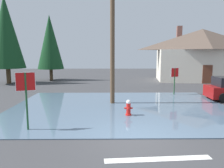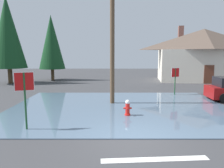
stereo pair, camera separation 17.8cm
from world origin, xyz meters
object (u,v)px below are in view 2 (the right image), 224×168
(pine_tree_tall_left, at_px, (8,32))
(stop_sign_near, at_px, (25,89))
(house, at_px, (203,54))
(stop_sign_far, at_px, (176,76))
(fire_hydrant, at_px, (128,108))
(pine_tree_mid_left, at_px, (52,42))
(utility_pole, at_px, (113,40))

(pine_tree_tall_left, bearing_deg, stop_sign_near, -62.96)
(house, bearing_deg, stop_sign_far, -122.81)
(stop_sign_far, bearing_deg, stop_sign_near, -137.04)
(fire_hydrant, height_order, pine_tree_mid_left, pine_tree_mid_left)
(fire_hydrant, height_order, utility_pole, utility_pole)
(stop_sign_far, distance_m, house, 10.83)
(pine_tree_mid_left, bearing_deg, fire_hydrant, -62.58)
(utility_pole, distance_m, pine_tree_mid_left, 14.60)
(fire_hydrant, distance_m, stop_sign_far, 7.14)
(utility_pole, bearing_deg, pine_tree_mid_left, 119.80)
(stop_sign_far, distance_m, pine_tree_tall_left, 17.79)
(stop_sign_near, distance_m, utility_pole, 6.49)
(utility_pole, distance_m, pine_tree_tall_left, 14.87)
(stop_sign_near, distance_m, house, 22.10)
(utility_pole, distance_m, stop_sign_far, 6.22)
(pine_tree_mid_left, bearing_deg, stop_sign_far, -38.76)
(fire_hydrant, distance_m, pine_tree_tall_left, 18.04)
(utility_pole, relative_size, house, 0.69)
(fire_hydrant, bearing_deg, pine_tree_tall_left, 133.23)
(fire_hydrant, xyz_separation_m, pine_tree_tall_left, (-11.87, 12.63, 5.02))
(house, bearing_deg, fire_hydrant, -123.75)
(stop_sign_far, height_order, pine_tree_tall_left, pine_tree_tall_left)
(utility_pole, height_order, house, utility_pole)
(house, xyz_separation_m, pine_tree_mid_left, (-17.90, 0.72, 1.41))
(stop_sign_far, xyz_separation_m, house, (5.80, 9.00, 1.65))
(stop_sign_near, distance_m, fire_hydrant, 5.01)
(fire_hydrant, relative_size, utility_pole, 0.11)
(stop_sign_far, relative_size, pine_tree_tall_left, 0.23)
(pine_tree_tall_left, height_order, pine_tree_mid_left, pine_tree_tall_left)
(fire_hydrant, height_order, house, house)
(pine_tree_tall_left, distance_m, pine_tree_mid_left, 4.86)
(stop_sign_near, distance_m, pine_tree_mid_left, 18.16)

